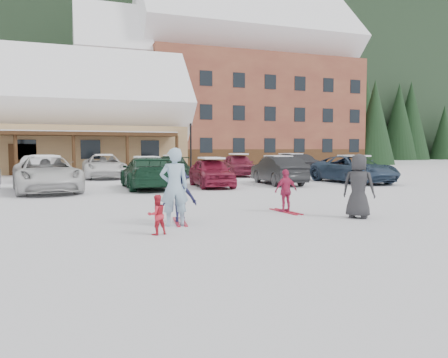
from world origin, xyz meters
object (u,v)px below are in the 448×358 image
object	(u,v)px
child_magenta	(286,191)
parked_car_3	(147,173)
adult_skier	(174,187)
parked_car_13	(291,164)
alpine_hotel	(231,91)
parked_car_11	(172,166)
parked_car_6	(354,169)
parked_car_9	(43,168)
toddler_red	(157,215)
parked_car_5	(278,170)
parked_car_10	(104,166)
parked_car_2	(47,174)
parked_car_4	(211,172)
parked_car_12	(238,165)
child_navy	(180,196)
bystander_dark	(359,186)
lamp_post	(191,126)
day_lodge	(0,122)

from	to	relation	value
child_magenta	parked_car_3	world-z (taller)	parked_car_3
adult_skier	parked_car_13	xyz separation A→B (m)	(12.39, 17.31, -0.19)
alpine_hotel	parked_car_11	size ratio (longest dim) A/B	6.42
parked_car_6	parked_car_9	world-z (taller)	parked_car_6
toddler_red	parked_car_5	bearing A→B (deg)	-142.79
parked_car_6	parked_car_10	bearing A→B (deg)	141.55
parked_car_2	parked_car_10	xyz separation A→B (m)	(2.97, 8.21, -0.03)
toddler_red	parked_car_3	world-z (taller)	parked_car_3
parked_car_6	parked_car_4	bearing A→B (deg)	173.92
parked_car_2	parked_car_12	xyz separation A→B (m)	(11.80, 7.46, -0.02)
parked_car_4	parked_car_11	xyz separation A→B (m)	(-0.27, 7.60, 0.00)
parked_car_5	parked_car_12	bearing A→B (deg)	-90.07
child_navy	child_magenta	world-z (taller)	child_navy
parked_car_2	parked_car_10	distance (m)	8.73
parked_car_9	parked_car_11	world-z (taller)	parked_car_9
parked_car_10	parked_car_3	bearing A→B (deg)	-80.83
child_navy	bystander_dark	world-z (taller)	bystander_dark
parked_car_2	parked_car_12	bearing A→B (deg)	24.77
lamp_post	bystander_dark	xyz separation A→B (m)	(-2.28, -25.72, -2.91)
parked_car_4	parked_car_9	distance (m)	10.60
parked_car_12	parked_car_13	size ratio (longest dim) A/B	0.97
alpine_hotel	parked_car_13	world-z (taller)	alpine_hotel
toddler_red	parked_car_10	size ratio (longest dim) A/B	0.16
parked_car_10	parked_car_11	distance (m)	4.27
lamp_post	parked_car_10	xyz separation A→B (m)	(-7.58, -7.05, -3.03)
child_navy	parked_car_9	bearing A→B (deg)	-67.78
child_navy	parked_car_6	xyz separation A→B (m)	(12.06, 9.44, 0.08)
lamp_post	toddler_red	world-z (taller)	lamp_post
parked_car_2	parked_car_5	xyz separation A→B (m)	(11.24, 0.33, -0.03)
adult_skier	parked_car_13	bearing A→B (deg)	-121.17
day_lodge	parked_car_9	bearing A→B (deg)	-72.35
adult_skier	alpine_hotel	bearing A→B (deg)	-107.86
parked_car_6	parked_car_13	size ratio (longest dim) A/B	1.17
parked_car_6	parked_car_12	distance (m)	8.46
adult_skier	toddler_red	size ratio (longest dim) A/B	2.16
parked_car_4	parked_car_12	distance (m)	8.60
day_lodge	parked_car_5	distance (m)	24.01
parked_car_10	child_magenta	bearing A→B (deg)	-77.17
day_lodge	parked_car_10	bearing A→B (deg)	-55.08
day_lodge	alpine_hotel	bearing A→B (deg)	23.33
parked_car_6	parked_car_10	xyz separation A→B (m)	(-12.67, 8.29, 0.00)
lamp_post	adult_skier	bearing A→B (deg)	-105.96
child_magenta	parked_car_13	distance (m)	18.37
child_magenta	parked_car_11	world-z (taller)	parked_car_11
parked_car_2	parked_car_13	xyz separation A→B (m)	(15.71, 7.32, -0.02)
parked_car_2	parked_car_4	distance (m)	7.47
parked_car_6	parked_car_12	size ratio (longest dim) A/B	1.20
adult_skier	parked_car_10	size ratio (longest dim) A/B	0.35
parked_car_2	parked_car_13	size ratio (longest dim) A/B	1.22
lamp_post	toddler_red	bearing A→B (deg)	-106.64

